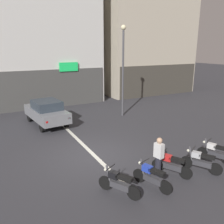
{
  "coord_description": "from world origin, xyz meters",
  "views": [
    {
      "loc": [
        -4.06,
        -9.4,
        4.94
      ],
      "look_at": [
        2.02,
        2.0,
        1.4
      ],
      "focal_mm": 37.67,
      "sensor_mm": 36.0,
      "label": 1
    }
  ],
  "objects_px": {
    "car_grey_crossing_near": "(47,112)",
    "motorcycle_red_row_centre": "(171,164)",
    "motorcycle_black_row_leftmost": "(119,183)",
    "motorcycle_silver_row_right_mid": "(201,161)",
    "motorcycle_white_row_rightmost": "(215,152)",
    "street_lamp": "(123,62)",
    "person_by_motorcycles": "(159,157)",
    "motorcycle_blue_row_left_mid": "(151,176)"
  },
  "relations": [
    {
      "from": "motorcycle_silver_row_right_mid",
      "to": "motorcycle_white_row_rightmost",
      "type": "height_order",
      "value": "same"
    },
    {
      "from": "street_lamp",
      "to": "motorcycle_blue_row_left_mid",
      "type": "bearing_deg",
      "value": -114.19
    },
    {
      "from": "motorcycle_black_row_leftmost",
      "to": "motorcycle_blue_row_left_mid",
      "type": "distance_m",
      "value": 1.27
    },
    {
      "from": "street_lamp",
      "to": "motorcycle_blue_row_left_mid",
      "type": "distance_m",
      "value": 10.11
    },
    {
      "from": "motorcycle_black_row_leftmost",
      "to": "motorcycle_red_row_centre",
      "type": "height_order",
      "value": "same"
    },
    {
      "from": "street_lamp",
      "to": "motorcycle_red_row_centre",
      "type": "bearing_deg",
      "value": -107.63
    },
    {
      "from": "motorcycle_black_row_leftmost",
      "to": "motorcycle_white_row_rightmost",
      "type": "bearing_deg",
      "value": 1.09
    },
    {
      "from": "street_lamp",
      "to": "motorcycle_black_row_leftmost",
      "type": "bearing_deg",
      "value": -121.32
    },
    {
      "from": "street_lamp",
      "to": "motorcycle_black_row_leftmost",
      "type": "xyz_separation_m",
      "value": [
        -5.14,
        -8.46,
        -3.5
      ]
    },
    {
      "from": "motorcycle_silver_row_right_mid",
      "to": "motorcycle_black_row_leftmost",
      "type": "bearing_deg",
      "value": 176.92
    },
    {
      "from": "car_grey_crossing_near",
      "to": "street_lamp",
      "type": "distance_m",
      "value": 6.32
    },
    {
      "from": "car_grey_crossing_near",
      "to": "motorcycle_blue_row_left_mid",
      "type": "distance_m",
      "value": 9.34
    },
    {
      "from": "motorcycle_blue_row_left_mid",
      "to": "car_grey_crossing_near",
      "type": "bearing_deg",
      "value": 99.96
    },
    {
      "from": "street_lamp",
      "to": "motorcycle_white_row_rightmost",
      "type": "xyz_separation_m",
      "value": [
        -0.13,
        -8.36,
        -3.5
      ]
    },
    {
      "from": "car_grey_crossing_near",
      "to": "street_lamp",
      "type": "xyz_separation_m",
      "value": [
        5.5,
        -0.53,
        3.07
      ]
    },
    {
      "from": "motorcycle_black_row_leftmost",
      "to": "motorcycle_silver_row_right_mid",
      "type": "bearing_deg",
      "value": -3.08
    },
    {
      "from": "car_grey_crossing_near",
      "to": "motorcycle_silver_row_right_mid",
      "type": "height_order",
      "value": "car_grey_crossing_near"
    },
    {
      "from": "car_grey_crossing_near",
      "to": "motorcycle_white_row_rightmost",
      "type": "distance_m",
      "value": 10.4
    },
    {
      "from": "motorcycle_red_row_centre",
      "to": "person_by_motorcycles",
      "type": "relative_size",
      "value": 0.9
    },
    {
      "from": "car_grey_crossing_near",
      "to": "motorcycle_red_row_centre",
      "type": "xyz_separation_m",
      "value": [
        2.86,
        -8.83,
        -0.43
      ]
    },
    {
      "from": "motorcycle_black_row_leftmost",
      "to": "motorcycle_silver_row_right_mid",
      "type": "xyz_separation_m",
      "value": [
        3.76,
        -0.2,
        0.0
      ]
    },
    {
      "from": "car_grey_crossing_near",
      "to": "motorcycle_red_row_centre",
      "type": "relative_size",
      "value": 2.83
    },
    {
      "from": "street_lamp",
      "to": "motorcycle_blue_row_left_mid",
      "type": "height_order",
      "value": "street_lamp"
    },
    {
      "from": "motorcycle_black_row_leftmost",
      "to": "person_by_motorcycles",
      "type": "distance_m",
      "value": 1.97
    },
    {
      "from": "motorcycle_silver_row_right_mid",
      "to": "motorcycle_white_row_rightmost",
      "type": "distance_m",
      "value": 1.29
    },
    {
      "from": "car_grey_crossing_near",
      "to": "motorcycle_black_row_leftmost",
      "type": "bearing_deg",
      "value": -87.72
    },
    {
      "from": "motorcycle_black_row_leftmost",
      "to": "person_by_motorcycles",
      "type": "height_order",
      "value": "person_by_motorcycles"
    },
    {
      "from": "motorcycle_black_row_leftmost",
      "to": "motorcycle_white_row_rightmost",
      "type": "distance_m",
      "value": 5.02
    },
    {
      "from": "motorcycle_red_row_centre",
      "to": "car_grey_crossing_near",
      "type": "bearing_deg",
      "value": 107.97
    },
    {
      "from": "motorcycle_silver_row_right_mid",
      "to": "motorcycle_white_row_rightmost",
      "type": "relative_size",
      "value": 0.94
    },
    {
      "from": "street_lamp",
      "to": "car_grey_crossing_near",
      "type": "bearing_deg",
      "value": 174.49
    },
    {
      "from": "motorcycle_red_row_centre",
      "to": "motorcycle_white_row_rightmost",
      "type": "relative_size",
      "value": 0.95
    },
    {
      "from": "person_by_motorcycles",
      "to": "motorcycle_blue_row_left_mid",
      "type": "bearing_deg",
      "value": -145.73
    },
    {
      "from": "motorcycle_blue_row_left_mid",
      "to": "person_by_motorcycles",
      "type": "distance_m",
      "value": 0.89
    },
    {
      "from": "motorcycle_silver_row_right_mid",
      "to": "person_by_motorcycles",
      "type": "xyz_separation_m",
      "value": [
        -1.85,
        0.45,
        0.4
      ]
    },
    {
      "from": "street_lamp",
      "to": "motorcycle_silver_row_right_mid",
      "type": "xyz_separation_m",
      "value": [
        -1.39,
        -8.66,
        -3.5
      ]
    },
    {
      "from": "motorcycle_black_row_leftmost",
      "to": "motorcycle_white_row_rightmost",
      "type": "xyz_separation_m",
      "value": [
        5.01,
        0.1,
        0.0
      ]
    },
    {
      "from": "motorcycle_white_row_rightmost",
      "to": "motorcycle_silver_row_right_mid",
      "type": "bearing_deg",
      "value": -166.66
    },
    {
      "from": "motorcycle_red_row_centre",
      "to": "motorcycle_silver_row_right_mid",
      "type": "height_order",
      "value": "same"
    },
    {
      "from": "motorcycle_blue_row_left_mid",
      "to": "motorcycle_white_row_rightmost",
      "type": "distance_m",
      "value": 3.77
    },
    {
      "from": "motorcycle_blue_row_left_mid",
      "to": "motorcycle_white_row_rightmost",
      "type": "bearing_deg",
      "value": 4.48
    },
    {
      "from": "person_by_motorcycles",
      "to": "motorcycle_black_row_leftmost",
      "type": "bearing_deg",
      "value": -172.61
    }
  ]
}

